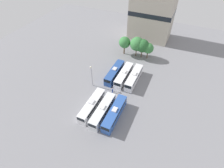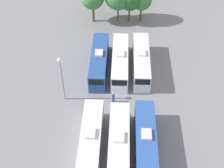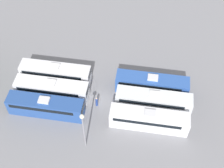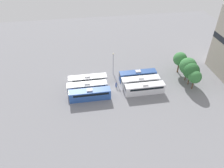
# 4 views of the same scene
# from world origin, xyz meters

# --- Properties ---
(ground_plane) EXTENTS (118.89, 118.89, 0.00)m
(ground_plane) POSITION_xyz_m (0.00, 0.00, 0.00)
(ground_plane) COLOR gray
(bus_0) EXTENTS (2.51, 11.40, 3.35)m
(bus_0) POSITION_xyz_m (-3.28, -7.67, 1.64)
(bus_0) COLOR silver
(bus_0) RESTS_ON ground_plane
(bus_1) EXTENTS (2.51, 11.40, 3.35)m
(bus_1) POSITION_xyz_m (0.14, -8.07, 1.64)
(bus_1) COLOR silver
(bus_1) RESTS_ON ground_plane
(bus_2) EXTENTS (2.51, 11.40, 3.35)m
(bus_2) POSITION_xyz_m (3.37, -7.58, 1.64)
(bus_2) COLOR #2D56A8
(bus_2) RESTS_ON ground_plane
(bus_3) EXTENTS (2.51, 11.40, 3.35)m
(bus_3) POSITION_xyz_m (-3.35, 7.72, 1.64)
(bus_3) COLOR #284C93
(bus_3) RESTS_ON ground_plane
(bus_4) EXTENTS (2.51, 11.40, 3.35)m
(bus_4) POSITION_xyz_m (-0.05, 7.70, 1.64)
(bus_4) COLOR white
(bus_4) RESTS_ON ground_plane
(bus_5) EXTENTS (2.51, 11.40, 3.35)m
(bus_5) POSITION_xyz_m (3.28, 8.03, 1.64)
(bus_5) COLOR silver
(bus_5) RESTS_ON ground_plane
(worker_person) EXTENTS (0.36, 0.36, 1.83)m
(worker_person) POSITION_xyz_m (-0.86, 0.47, 0.85)
(worker_person) COLOR navy
(worker_person) RESTS_ON ground_plane
(light_pole) EXTENTS (0.60, 0.60, 7.60)m
(light_pole) POSITION_xyz_m (-7.87, 0.76, 5.17)
(light_pole) COLOR gray
(light_pole) RESTS_ON ground_plane
(tree_3) EXTENTS (3.82, 3.82, 6.19)m
(tree_3) POSITION_xyz_m (3.60, 22.45, 4.26)
(tree_3) COLOR brown
(tree_3) RESTS_ON ground_plane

